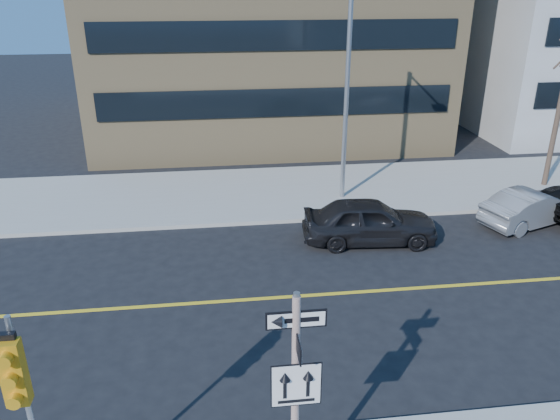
{
  "coord_description": "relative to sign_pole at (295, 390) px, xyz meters",
  "views": [
    {
      "loc": [
        -1.08,
        -9.18,
        8.41
      ],
      "look_at": [
        0.58,
        4.0,
        2.71
      ],
      "focal_mm": 35.0,
      "sensor_mm": 36.0,
      "label": 1
    }
  ],
  "objects": [
    {
      "name": "ground",
      "position": [
        0.0,
        2.51,
        -2.44
      ],
      "size": [
        120.0,
        120.0,
        0.0
      ],
      "primitive_type": "plane",
      "color": "black",
      "rests_on": "ground"
    },
    {
      "name": "sign_pole",
      "position": [
        0.0,
        0.0,
        0.0
      ],
      "size": [
        0.92,
        0.92,
        4.06
      ],
      "color": "silver",
      "rests_on": "near_sidewalk"
    },
    {
      "name": "traffic_signal",
      "position": [
        -4.0,
        -0.15,
        0.59
      ],
      "size": [
        0.32,
        0.45,
        4.0
      ],
      "color": "gray",
      "rests_on": "near_sidewalk"
    },
    {
      "name": "parked_car_a",
      "position": [
        4.05,
        9.69,
        -1.67
      ],
      "size": [
        2.18,
        4.66,
        1.54
      ],
      "primitive_type": "imported",
      "rotation": [
        0.0,
        0.0,
        1.49
      ],
      "color": "black",
      "rests_on": "ground"
    },
    {
      "name": "parked_car_b",
      "position": [
        10.31,
        10.34,
        -1.78
      ],
      "size": [
        2.67,
        4.25,
        1.32
      ],
      "primitive_type": "imported",
      "rotation": [
        0.0,
        0.0,
        1.92
      ],
      "color": "gray",
      "rests_on": "ground"
    },
    {
      "name": "streetlight_a",
      "position": [
        4.0,
        13.27,
        2.32
      ],
      "size": [
        0.55,
        2.25,
        8.0
      ],
      "color": "gray",
      "rests_on": "far_sidewalk"
    }
  ]
}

